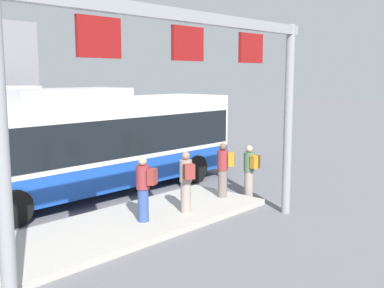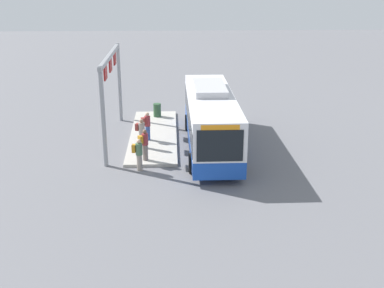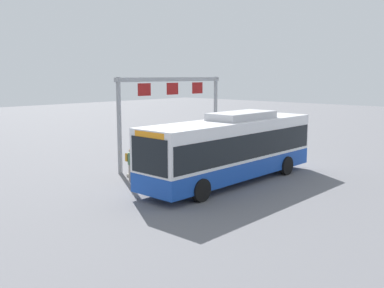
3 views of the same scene
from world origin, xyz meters
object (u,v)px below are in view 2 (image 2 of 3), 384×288
Objects in this scene: bus_main at (211,117)px; person_waiting_near at (139,154)px; person_waiting_far at (147,125)px; person_waiting_mid at (141,132)px; person_boarding at (144,144)px; trash_bin at (157,110)px.

person_waiting_near is (3.28, -3.87, -0.92)m from bus_main.
person_waiting_mid is at bearing -125.88° from person_waiting_far.
person_waiting_near is at bearing -62.83° from person_waiting_mid.
person_boarding and person_waiting_far have the same top height.
bus_main is at bearing -39.40° from person_waiting_far.
person_waiting_near is 9.15m from trash_bin.
person_boarding is 1.00× the size of person_waiting_near.
person_waiting_near is 1.00× the size of person_waiting_far.
person_waiting_near is (1.01, -0.25, -0.16)m from person_boarding.
person_waiting_far reaches higher than person_waiting_near.
trash_bin is (-4.87, 0.46, -0.44)m from person_waiting_far.
person_boarding is at bearing -55.31° from person_waiting_mid.
person_boarding is 1.98m from person_waiting_mid.
person_waiting_far is at bearing -104.79° from bus_main.
person_waiting_mid is 1.86× the size of trash_bin.
person_waiting_far is at bearing -5.34° from trash_bin.
bus_main reaches higher than person_waiting_far.
person_waiting_mid is (-2.97, -0.03, 0.16)m from person_waiting_near.
person_waiting_far is at bearing 94.45° from person_waiting_near.
bus_main is 6.55× the size of person_waiting_far.
person_boarding is 8.14m from trash_bin.
person_waiting_mid is at bearing 98.10° from person_waiting_near.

